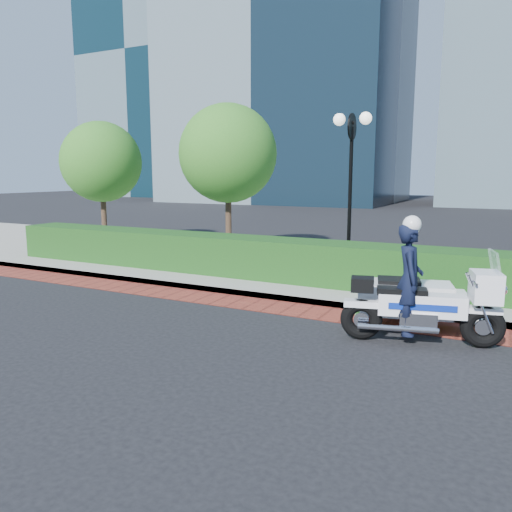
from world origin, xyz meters
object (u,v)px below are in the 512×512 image
at_px(tree_a, 101,162).
at_px(police_motorcycle, 413,295).
at_px(tree_b, 228,154).
at_px(lamppost, 351,167).

xyz_separation_m(tree_a, police_motorcycle, (12.44, -5.64, -2.49)).
height_order(tree_a, tree_b, tree_b).
distance_m(lamppost, police_motorcycle, 5.46).
bearing_deg(tree_b, tree_a, 180.00).
bearing_deg(lamppost, tree_a, 172.59).
distance_m(tree_a, police_motorcycle, 13.89).
relative_size(lamppost, tree_a, 0.92).
relative_size(tree_b, police_motorcycle, 1.86).
xyz_separation_m(lamppost, tree_a, (-10.00, 1.30, 0.26)).
bearing_deg(police_motorcycle, tree_a, 141.35).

